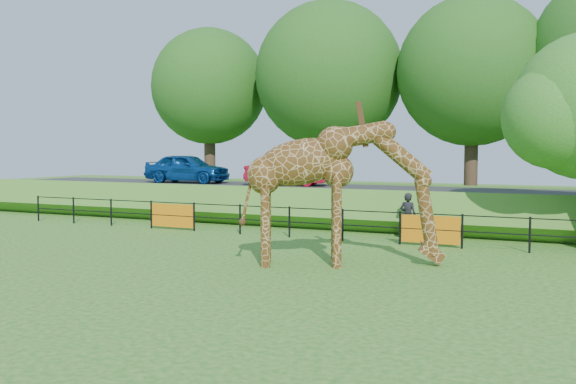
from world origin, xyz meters
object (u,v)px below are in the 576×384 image
car_red (287,172)px  visitor (408,216)px  giraffe (343,193)px  car_blue (187,168)px

car_red → visitor: (6.99, -5.01, -1.25)m
giraffe → visitor: (0.33, 5.71, -1.15)m
visitor → giraffe: bearing=95.1°
car_blue → car_red: car_blue is taller
car_blue → car_red: size_ratio=1.11×
giraffe → visitor: bearing=63.1°
giraffe → car_red: bearing=98.3°
car_red → giraffe: bearing=-157.0°
giraffe → car_blue: 16.17m
giraffe → car_red: giraffe is taller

